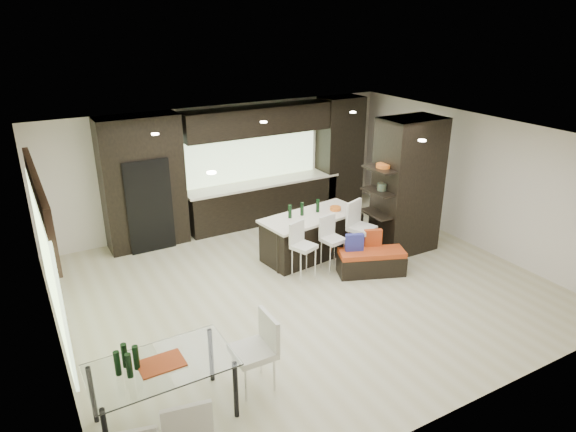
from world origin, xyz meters
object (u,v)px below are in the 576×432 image
chair_near (186,432)px  chair_end (253,356)px  stool_mid (333,249)px  stool_right (361,239)px  dining_table (164,392)px  bench (371,262)px  kitchen_island (312,235)px  stool_left (304,256)px  floor_vase (386,223)px

chair_near → chair_end: 1.40m
stool_mid → stool_right: (0.63, -0.03, 0.07)m
dining_table → bench: bearing=20.7°
kitchen_island → stool_left: bearing=-138.6°
chair_near → stool_right: bearing=44.1°
kitchen_island → stool_right: (0.63, -0.76, 0.07)m
chair_near → stool_mid: bearing=48.5°
chair_end → bench: bearing=-61.4°
bench → floor_vase: size_ratio=1.11×
stool_right → floor_vase: (0.87, 0.32, 0.05)m
kitchen_island → stool_mid: size_ratio=2.41×
stool_right → chair_end: bearing=-166.6°
stool_right → stool_mid: bearing=157.4°
dining_table → chair_near: bearing=-90.7°
stool_right → stool_left: bearing=158.9°
chair_end → dining_table: bearing=90.7°
bench → floor_vase: floor_vase is taller
floor_vase → chair_near: (-5.38, -3.29, -0.09)m
floor_vase → dining_table: bearing=-155.1°
stool_right → chair_end: (-3.35, -2.18, -0.03)m
kitchen_island → stool_left: 0.97m
stool_right → dining_table: size_ratio=0.61×
stool_mid → bench: (0.54, -0.48, -0.19)m
stool_right → chair_near: size_ratio=1.08×
stool_right → kitchen_island: bearing=109.9°
kitchen_island → chair_near: bearing=-143.8°
floor_vase → chair_near: floor_vase is taller
stool_right → dining_table: 5.01m
dining_table → chair_near: chair_near is taller
stool_mid → bench: bearing=-50.6°
kitchen_island → chair_end: (-2.72, -2.94, 0.04)m
stool_left → floor_vase: (2.14, 0.28, 0.12)m
stool_left → chair_near: 4.42m
kitchen_island → chair_near: chair_near is taller
floor_vase → chair_near: size_ratio=1.19×
stool_left → dining_table: stool_left is taller
stool_left → stool_mid: bearing=-18.8°
chair_near → kitchen_island: bearing=54.6°
bench → chair_end: bearing=-130.6°
stool_right → floor_vase: 0.93m
stool_right → floor_vase: size_ratio=0.91×
bench → chair_near: 5.09m
stool_mid → stool_right: bearing=-11.8°
kitchen_island → chair_near: size_ratio=2.21×
stool_right → bench: 0.53m
kitchen_island → floor_vase: bearing=-24.4°
stool_right → bench: (-0.09, -0.45, -0.27)m
chair_end → chair_near: bearing=125.1°
floor_vase → chair_near: bearing=-148.6°
chair_end → stool_mid: bearing=-50.2°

